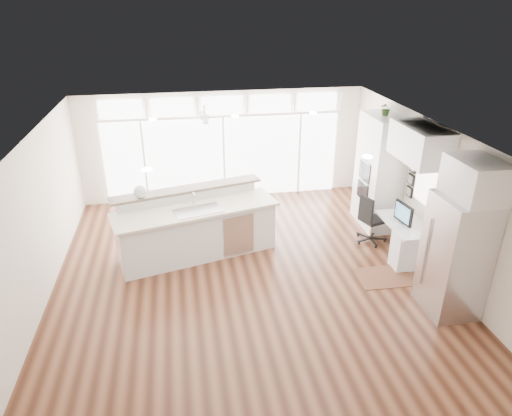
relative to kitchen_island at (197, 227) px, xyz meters
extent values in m
cube|color=#412114|center=(0.85, -1.09, -0.64)|extent=(7.00, 8.00, 0.02)
cube|color=white|center=(0.85, -1.09, 2.07)|extent=(7.00, 8.00, 0.02)
cube|color=silver|center=(0.85, 2.91, 0.72)|extent=(7.00, 0.04, 2.70)
cube|color=silver|center=(0.85, -5.09, 0.72)|extent=(7.00, 0.04, 2.70)
cube|color=silver|center=(-2.65, -1.09, 0.72)|extent=(0.04, 8.00, 2.70)
cube|color=silver|center=(4.35, -1.09, 0.72)|extent=(0.04, 8.00, 2.70)
cube|color=white|center=(0.85, 2.85, 0.42)|extent=(5.80, 0.06, 2.08)
cube|color=white|center=(0.85, 2.85, 1.75)|extent=(5.90, 0.06, 0.40)
cube|color=white|center=(4.31, -0.79, 0.92)|extent=(0.04, 0.85, 0.85)
cube|color=white|center=(0.35, 1.71, 1.85)|extent=(1.16, 1.16, 0.32)
cube|color=white|center=(0.85, -0.89, 2.05)|extent=(3.40, 3.00, 0.02)
cube|color=white|center=(4.02, 0.71, 0.62)|extent=(0.64, 1.20, 2.50)
cube|color=white|center=(3.98, -0.79, -0.25)|extent=(0.72, 1.30, 0.76)
cube|color=white|center=(4.02, -0.79, 1.72)|extent=(0.64, 1.30, 0.64)
cube|color=silver|center=(3.96, -2.44, 0.37)|extent=(0.76, 0.90, 2.00)
cube|color=white|center=(4.02, -2.44, 1.67)|extent=(0.64, 0.90, 0.60)
cube|color=black|center=(4.31, -0.17, 0.77)|extent=(0.06, 0.22, 0.80)
cube|color=white|center=(0.00, 0.00, 0.00)|extent=(3.39, 1.96, 1.27)
cube|color=#3D1F13|center=(3.34, -1.42, -0.63)|extent=(1.02, 0.74, 0.01)
cube|color=black|center=(3.63, -0.08, -0.11)|extent=(0.67, 0.64, 1.05)
sphere|color=silver|center=(-1.02, 0.15, 0.76)|extent=(0.28, 0.28, 0.25)
cube|color=black|center=(3.90, -0.79, 0.35)|extent=(0.16, 0.53, 0.44)
cube|color=silver|center=(3.73, -0.79, 0.13)|extent=(0.12, 0.29, 0.01)
imported|color=#2E5223|center=(4.02, 0.71, 1.98)|extent=(0.29, 0.32, 0.23)
camera|label=1|loc=(-0.24, -8.04, 4.12)|focal=32.00mm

